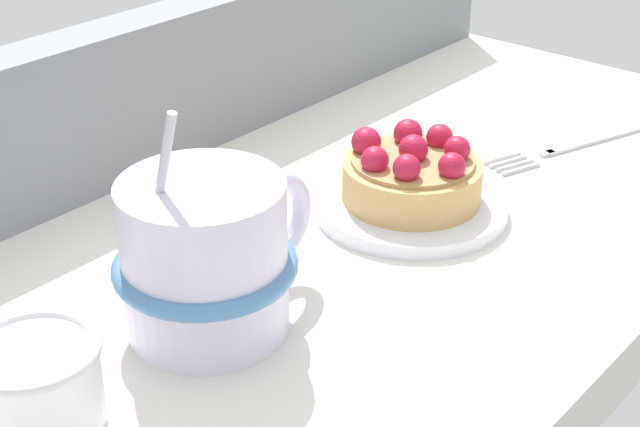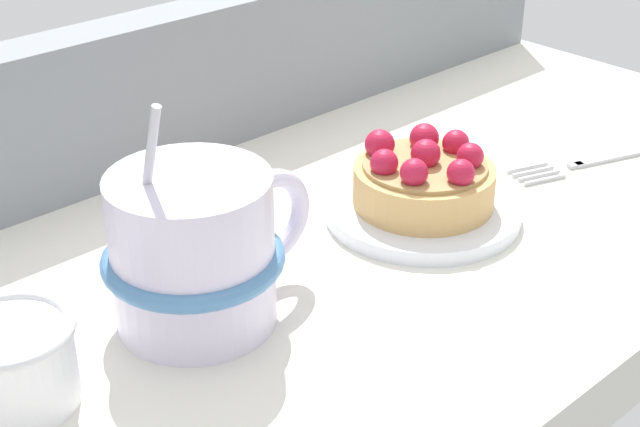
{
  "view_description": "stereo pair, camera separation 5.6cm",
  "coord_description": "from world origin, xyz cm",
  "px_view_note": "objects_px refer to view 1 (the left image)",
  "views": [
    {
      "loc": [
        -39.44,
        -33.74,
        30.42
      ],
      "look_at": [
        -1.75,
        -1.58,
        3.47
      ],
      "focal_mm": 53.11,
      "sensor_mm": 36.0,
      "label": 1
    },
    {
      "loc": [
        -35.55,
        -37.81,
        30.42
      ],
      "look_at": [
        -1.75,
        -1.58,
        3.47
      ],
      "focal_mm": 53.11,
      "sensor_mm": 36.0,
      "label": 2
    }
  ],
  "objects_px": {
    "coffee_mug": "(208,257)",
    "sugar_bowl": "(37,382)",
    "dessert_plate": "(411,205)",
    "dessert_fork": "(578,143)",
    "raspberry_tart": "(412,174)"
  },
  "relations": [
    {
      "from": "coffee_mug",
      "to": "sugar_bowl",
      "type": "xyz_separation_m",
      "value": [
        -0.11,
        0.0,
        -0.02
      ]
    },
    {
      "from": "raspberry_tart",
      "to": "dessert_fork",
      "type": "xyz_separation_m",
      "value": [
        0.17,
        -0.04,
        -0.03
      ]
    },
    {
      "from": "dessert_plate",
      "to": "raspberry_tart",
      "type": "distance_m",
      "value": 0.02
    },
    {
      "from": "dessert_plate",
      "to": "sugar_bowl",
      "type": "relative_size",
      "value": 2.03
    },
    {
      "from": "raspberry_tart",
      "to": "sugar_bowl",
      "type": "relative_size",
      "value": 1.44
    },
    {
      "from": "dessert_plate",
      "to": "coffee_mug",
      "type": "distance_m",
      "value": 0.18
    },
    {
      "from": "dessert_plate",
      "to": "dessert_fork",
      "type": "relative_size",
      "value": 0.77
    },
    {
      "from": "raspberry_tart",
      "to": "coffee_mug",
      "type": "xyz_separation_m",
      "value": [
        -0.18,
        0.01,
        0.02
      ]
    },
    {
      "from": "coffee_mug",
      "to": "dessert_fork",
      "type": "distance_m",
      "value": 0.35
    },
    {
      "from": "raspberry_tart",
      "to": "sugar_bowl",
      "type": "bearing_deg",
      "value": 178.35
    },
    {
      "from": "coffee_mug",
      "to": "sugar_bowl",
      "type": "distance_m",
      "value": 0.11
    },
    {
      "from": "coffee_mug",
      "to": "dessert_fork",
      "type": "bearing_deg",
      "value": -7.12
    },
    {
      "from": "dessert_plate",
      "to": "coffee_mug",
      "type": "relative_size",
      "value": 0.98
    },
    {
      "from": "dessert_fork",
      "to": "sugar_bowl",
      "type": "relative_size",
      "value": 2.62
    },
    {
      "from": "sugar_bowl",
      "to": "dessert_fork",
      "type": "bearing_deg",
      "value": -5.76
    }
  ]
}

